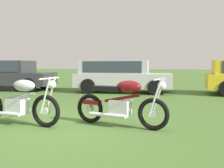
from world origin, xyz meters
TOP-DOWN VIEW (x-y plane):
  - ground_plane at (0.00, 0.00)m, footprint 120.00×120.00m
  - motorcycle_silver at (-1.05, -0.02)m, footprint 2.09×0.66m
  - motorcycle_maroon at (1.09, 0.25)m, footprint 1.99×0.80m
  - car_charcoal at (-5.64, 6.41)m, footprint 4.27×2.22m
  - car_silver at (-0.15, 6.51)m, footprint 4.28×1.94m

SIDE VIEW (x-z plane):
  - ground_plane at x=0.00m, z-range 0.00..0.00m
  - motorcycle_maroon at x=1.09m, z-range -0.03..0.99m
  - motorcycle_silver at x=-1.05m, z-range -0.03..0.99m
  - car_charcoal at x=-5.64m, z-range 0.08..1.51m
  - car_silver at x=-0.15m, z-range 0.12..1.55m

